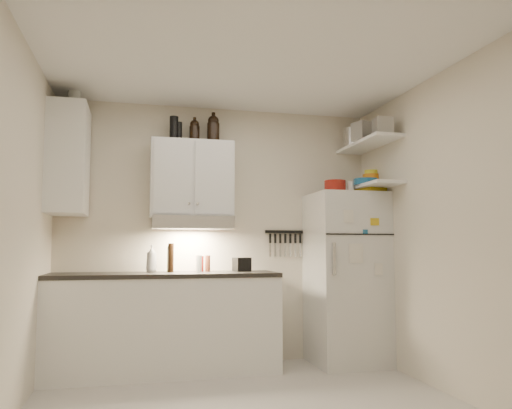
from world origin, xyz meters
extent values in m
cube|color=white|center=(0.00, 0.00, 2.61)|extent=(3.20, 3.00, 0.02)
cube|color=beige|center=(0.00, 1.51, 1.30)|extent=(3.20, 0.02, 2.60)
cube|color=beige|center=(-1.61, 0.00, 1.30)|extent=(0.02, 3.00, 2.60)
cube|color=beige|center=(1.61, 0.00, 1.30)|extent=(0.02, 3.00, 2.60)
cube|color=white|center=(-0.55, 1.20, 0.44)|extent=(2.10, 0.60, 0.88)
cube|color=black|center=(-0.55, 1.20, 0.90)|extent=(2.10, 0.62, 0.04)
cube|color=white|center=(-0.30, 1.33, 1.83)|extent=(0.80, 0.33, 0.75)
cube|color=white|center=(-1.44, 1.20, 1.95)|extent=(0.33, 0.55, 1.00)
cube|color=silver|center=(-0.30, 1.27, 1.39)|extent=(0.76, 0.46, 0.12)
cube|color=silver|center=(1.25, 1.16, 0.85)|extent=(0.70, 0.68, 1.70)
cube|color=white|center=(1.45, 1.02, 2.20)|extent=(0.30, 0.95, 0.03)
cube|color=white|center=(1.45, 1.02, 1.76)|extent=(0.30, 0.95, 0.03)
cube|color=black|center=(0.70, 1.49, 1.32)|extent=(0.42, 0.02, 0.03)
cylinder|color=maroon|center=(1.11, 1.08, 1.76)|extent=(0.28, 0.28, 0.12)
cube|color=gold|center=(1.46, 1.02, 1.74)|extent=(0.27, 0.30, 0.09)
cylinder|color=silver|center=(1.26, 1.04, 1.76)|extent=(0.08, 0.08, 0.11)
cylinder|color=silver|center=(1.43, 1.25, 2.31)|extent=(0.33, 0.33, 0.19)
cube|color=#AAAAAD|center=(1.37, 0.97, 2.31)|extent=(0.23, 0.22, 0.19)
cube|color=#AAAAAD|center=(1.43, 0.67, 2.29)|extent=(0.18, 0.18, 0.16)
cylinder|color=#185785|center=(1.50, 1.24, 1.82)|extent=(0.22, 0.22, 0.09)
cylinder|color=orange|center=(1.55, 1.17, 1.89)|extent=(0.17, 0.17, 0.05)
cylinder|color=yellow|center=(1.55, 1.17, 1.94)|extent=(0.14, 0.14, 0.04)
cylinder|color=#185785|center=(1.39, 0.97, 1.80)|extent=(0.31, 0.31, 0.06)
cylinder|color=black|center=(-0.43, 1.36, 2.30)|extent=(0.09, 0.09, 0.20)
cylinder|color=black|center=(-0.48, 1.34, 2.32)|extent=(0.11, 0.11, 0.25)
cylinder|color=silver|center=(-1.40, 1.23, 2.53)|extent=(0.16, 0.16, 0.16)
imported|color=white|center=(-0.68, 1.30, 1.06)|extent=(0.11, 0.11, 0.29)
cylinder|color=brown|center=(-0.14, 1.30, 1.00)|extent=(0.06, 0.06, 0.16)
cylinder|color=#61731C|center=(-0.51, 1.30, 1.04)|extent=(0.06, 0.06, 0.24)
cylinder|color=black|center=(-0.50, 1.25, 1.06)|extent=(0.07, 0.07, 0.27)
cylinder|color=silver|center=(-0.23, 1.23, 1.00)|extent=(0.07, 0.07, 0.16)
cylinder|color=maroon|center=(-0.21, 1.35, 1.00)|extent=(0.08, 0.08, 0.15)
cube|color=black|center=(0.20, 1.28, 0.99)|extent=(0.19, 0.16, 0.14)
camera|label=1|loc=(-0.82, -3.56, 1.15)|focal=35.00mm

